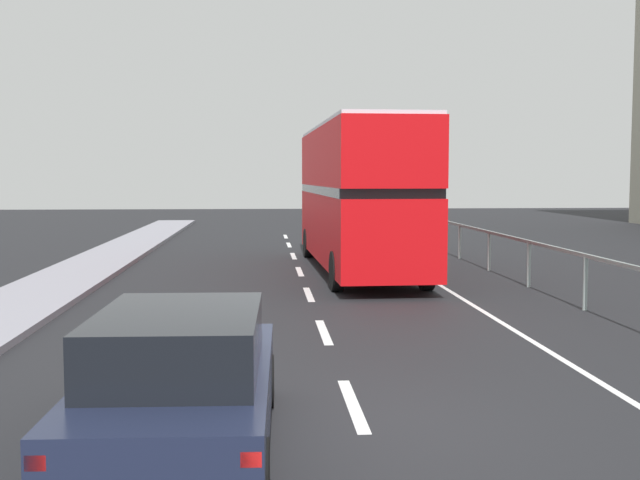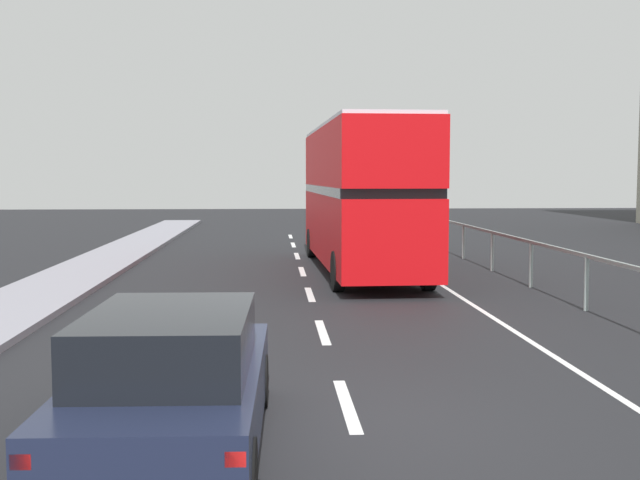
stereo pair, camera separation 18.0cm
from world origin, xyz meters
TOP-DOWN VIEW (x-y plane):
  - ground_plane at (0.00, 0.00)m, footprint 75.92×120.00m
  - lane_paint_markings at (2.12, 8.46)m, footprint 3.65×46.00m
  - bridge_side_railing at (5.69, 9.00)m, footprint 0.10×42.00m
  - double_decker_bus_red at (1.74, 14.39)m, footprint 2.77×11.25m
  - hatchback_car_near at (-1.93, -0.77)m, footprint 1.93×4.51m

SIDE VIEW (x-z plane):
  - ground_plane at x=0.00m, z-range -0.10..0.00m
  - lane_paint_markings at x=2.12m, z-range 0.00..0.01m
  - hatchback_car_near at x=-1.93m, z-range -0.04..1.46m
  - bridge_side_railing at x=5.69m, z-range 0.36..1.56m
  - double_decker_bus_red at x=1.74m, z-range 0.15..4.48m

